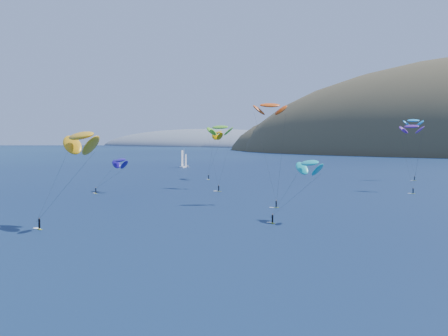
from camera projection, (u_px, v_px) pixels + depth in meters
name	position (u px, v px, depth m)	size (l,w,h in m)	color
headland	(221.00, 148.00, 959.75)	(460.00, 250.00, 60.00)	slate
sailboat	(184.00, 166.00, 325.28)	(8.60, 7.59, 10.28)	white
kitesurfer_1	(218.00, 133.00, 241.22)	(9.88, 10.23, 20.58)	#B3C916
kitesurfer_2	(81.00, 136.00, 115.60)	(12.77, 11.53, 20.30)	#B3C916
kitesurfer_3	(220.00, 127.00, 200.55)	(11.96, 13.48, 22.06)	#B3C916
kitesurfer_4	(413.00, 121.00, 236.39)	(7.87, 6.55, 24.59)	#B3C916
kitesurfer_5	(310.00, 163.00, 123.82)	(9.54, 11.23, 13.87)	#B3C916
kitesurfer_6	(412.00, 127.00, 190.53)	(7.76, 11.21, 21.74)	#B3C916
kitesurfer_9	(270.00, 105.00, 155.25)	(10.80, 11.89, 26.82)	#B3C916
kitesurfer_10	(120.00, 160.00, 187.60)	(9.11, 12.13, 11.86)	#B3C916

